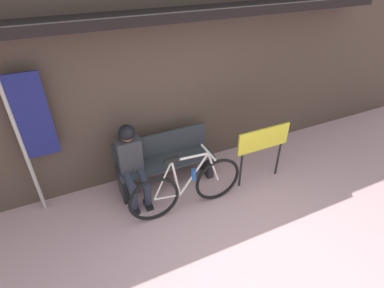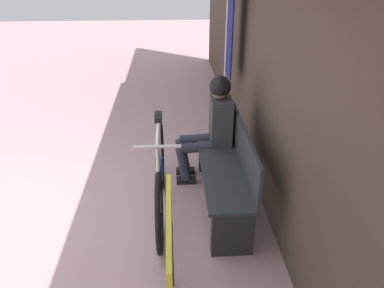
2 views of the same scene
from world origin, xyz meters
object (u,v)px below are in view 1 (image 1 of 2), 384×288
Objects in this scene: park_bench_near at (165,163)px; bicycle at (187,187)px; person_seated at (131,159)px; banner_pole at (30,130)px; signboard at (263,143)px.

bicycle reaches higher than park_bench_near.
person_seated is (-0.62, 0.56, 0.31)m from bicycle.
person_seated reaches higher than bicycle.
banner_pole reaches higher than signboard.
banner_pole is 3.21m from signboard.
park_bench_near is 1.54× the size of signboard.
bicycle is 0.84× the size of banner_pole.
signboard is at bearing -13.55° from person_seated.
park_bench_near is 0.88× the size of bicycle.
signboard is at bearing 4.17° from bicycle.
bicycle is 1.40× the size of person_seated.
banner_pole is (-1.68, 0.21, 0.90)m from park_bench_near.
park_bench_near is at bearing 96.75° from bicycle.
banner_pole is at bearing 172.75° from park_bench_near.
signboard reaches higher than park_bench_near.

